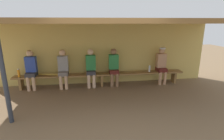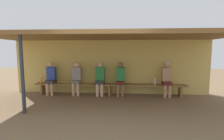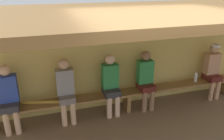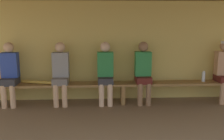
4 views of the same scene
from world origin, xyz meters
TOP-DOWN VIEW (x-y plane):
  - back_wall at (0.00, 2.00)m, footprint 8.00×0.20m
  - dugout_roof at (0.00, 0.70)m, footprint 8.00×2.80m
  - bench at (0.00, 1.55)m, footprint 6.00×0.36m
  - player_leftmost at (-1.32, 1.55)m, footprint 0.34×0.42m
  - player_near_post at (0.44, 1.55)m, footprint 0.34×0.42m
  - player_middle at (-0.37, 1.55)m, footprint 0.34×0.42m
  - player_rightmost at (2.22, 1.55)m, footprint 0.34×0.42m
  - player_with_sunglasses at (-2.38, 1.55)m, footprint 0.34×0.42m
  - water_bottle_green at (1.77, 1.57)m, footprint 0.07×0.07m
  - baseball_bat at (-1.77, 1.55)m, footprint 0.82×0.27m

SIDE VIEW (x-z plane):
  - bench at x=0.00m, z-range 0.16..0.62m
  - baseball_bat at x=-1.77m, z-range 0.46..0.53m
  - water_bottle_green at x=1.77m, z-range 0.45..0.69m
  - player_leftmost at x=-1.32m, z-range 0.06..1.40m
  - player_near_post at x=0.44m, z-range 0.06..1.40m
  - player_middle at x=-0.37m, z-range 0.06..1.40m
  - player_with_sunglasses at x=-2.38m, z-range 0.06..1.40m
  - player_rightmost at x=2.22m, z-range 0.07..1.42m
  - back_wall at x=0.00m, z-range 0.00..2.20m
  - dugout_roof at x=0.00m, z-range 2.20..2.32m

